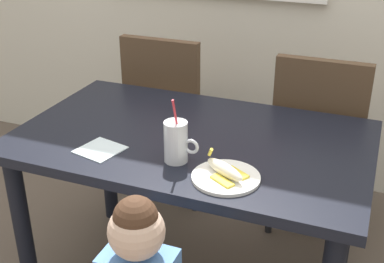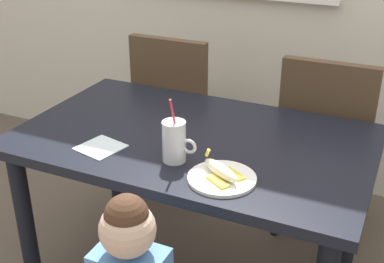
% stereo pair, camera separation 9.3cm
% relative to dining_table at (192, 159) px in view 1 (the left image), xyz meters
% --- Properties ---
extents(dining_table, '(1.38, 0.84, 0.75)m').
position_rel_dining_table_xyz_m(dining_table, '(0.00, 0.00, 0.00)').
color(dining_table, black).
rests_on(dining_table, ground).
extents(dining_chair_left, '(0.44, 0.45, 0.96)m').
position_rel_dining_table_xyz_m(dining_chair_left, '(-0.39, 0.66, -0.10)').
color(dining_chair_left, '#4C3826').
rests_on(dining_chair_left, ground).
extents(dining_chair_right, '(0.44, 0.45, 0.96)m').
position_rel_dining_table_xyz_m(dining_chair_right, '(0.42, 0.62, -0.10)').
color(dining_chair_right, '#4C3826').
rests_on(dining_chair_right, ground).
extents(milk_cup, '(0.13, 0.08, 0.25)m').
position_rel_dining_table_xyz_m(milk_cup, '(0.02, -0.21, 0.17)').
color(milk_cup, silver).
rests_on(milk_cup, dining_table).
extents(snack_plate, '(0.23, 0.23, 0.01)m').
position_rel_dining_table_xyz_m(snack_plate, '(0.23, -0.27, 0.11)').
color(snack_plate, white).
rests_on(snack_plate, dining_table).
extents(peeled_banana, '(0.17, 0.15, 0.07)m').
position_rel_dining_table_xyz_m(peeled_banana, '(0.22, -0.26, 0.14)').
color(peeled_banana, '#F4EAC6').
rests_on(peeled_banana, snack_plate).
extents(paper_napkin, '(0.18, 0.18, 0.00)m').
position_rel_dining_table_xyz_m(paper_napkin, '(-0.27, -0.24, 0.11)').
color(paper_napkin, silver).
rests_on(paper_napkin, dining_table).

